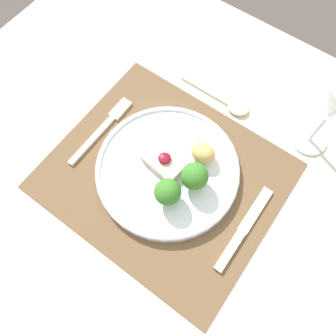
# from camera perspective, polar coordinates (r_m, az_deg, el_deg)

# --- Properties ---
(ground_plane) EXTENTS (8.00, 8.00, 0.00)m
(ground_plane) POSITION_cam_1_polar(r_m,az_deg,el_deg) (1.40, -0.28, -12.91)
(ground_plane) COLOR #4C4742
(dining_table) EXTENTS (1.11, 0.95, 0.77)m
(dining_table) POSITION_cam_1_polar(r_m,az_deg,el_deg) (0.76, -0.51, -4.44)
(dining_table) COLOR beige
(dining_table) RESTS_ON ground_plane
(placemat) EXTENTS (0.44, 0.38, 0.00)m
(placemat) POSITION_cam_1_polar(r_m,az_deg,el_deg) (0.65, -0.59, -1.31)
(placemat) COLOR brown
(placemat) RESTS_ON dining_table
(dinner_plate) EXTENTS (0.28, 0.28, 0.08)m
(dinner_plate) POSITION_cam_1_polar(r_m,az_deg,el_deg) (0.64, 0.38, -0.38)
(dinner_plate) COLOR silver
(dinner_plate) RESTS_ON placemat
(fork) EXTENTS (0.02, 0.19, 0.01)m
(fork) POSITION_cam_1_polar(r_m,az_deg,el_deg) (0.71, -10.97, 7.16)
(fork) COLOR beige
(fork) RESTS_ON placemat
(knife) EXTENTS (0.02, 0.19, 0.01)m
(knife) POSITION_cam_1_polar(r_m,az_deg,el_deg) (0.63, 12.51, -11.09)
(knife) COLOR beige
(knife) RESTS_ON placemat
(spoon) EXTENTS (0.17, 0.04, 0.01)m
(spoon) POSITION_cam_1_polar(r_m,az_deg,el_deg) (0.74, 10.70, 11.01)
(spoon) COLOR beige
(spoon) RESTS_ON dining_table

